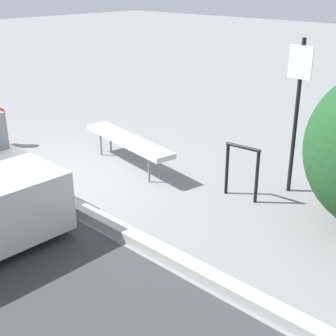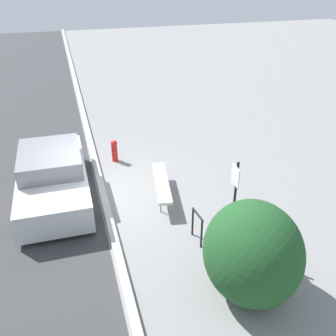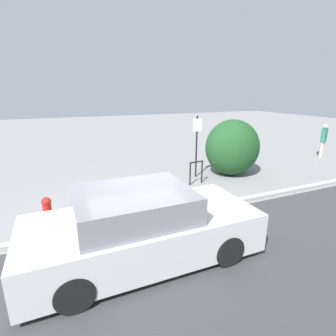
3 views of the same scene
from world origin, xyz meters
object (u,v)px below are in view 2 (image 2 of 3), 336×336
at_px(bench, 162,183).
at_px(fire_hydrant, 114,150).
at_px(bike_rack, 197,224).
at_px(parked_car_near, 53,176).
at_px(sign_post, 234,198).

bearing_deg(bench, fire_hydrant, -150.28).
bearing_deg(bike_rack, parked_car_near, -132.85).
distance_m(sign_post, parked_car_near, 5.34).
bearing_deg(sign_post, fire_hydrant, -158.88).
distance_m(sign_post, fire_hydrant, 5.59).
bearing_deg(fire_hydrant, sign_post, 21.12).
bearing_deg(fire_hydrant, bench, 20.40).
height_order(bike_rack, sign_post, sign_post).
xyz_separation_m(bike_rack, fire_hydrant, (-4.74, -1.27, -0.09)).
height_order(sign_post, fire_hydrant, sign_post).
height_order(bench, sign_post, sign_post).
bearing_deg(parked_car_near, bike_rack, 47.22).
height_order(fire_hydrant, parked_car_near, parked_car_near).
bearing_deg(sign_post, parked_car_near, -130.75).
distance_m(bike_rack, sign_post, 1.20).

